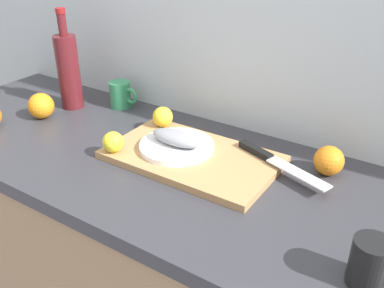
% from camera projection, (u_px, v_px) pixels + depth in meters
% --- Properties ---
extents(back_wall, '(3.20, 0.05, 2.50)m').
position_uv_depth(back_wall, '(266.00, 13.00, 1.18)').
color(back_wall, silver).
rests_on(back_wall, ground_plane).
extents(cutting_board, '(0.46, 0.27, 0.02)m').
position_uv_depth(cutting_board, '(192.00, 157.00, 1.17)').
color(cutting_board, tan).
rests_on(cutting_board, kitchen_counter).
extents(white_plate, '(0.21, 0.21, 0.01)m').
position_uv_depth(white_plate, '(177.00, 146.00, 1.19)').
color(white_plate, white).
rests_on(white_plate, cutting_board).
extents(fish_fillet, '(0.15, 0.07, 0.04)m').
position_uv_depth(fish_fillet, '(176.00, 138.00, 1.18)').
color(fish_fillet, gray).
rests_on(fish_fillet, white_plate).
extents(chef_knife, '(0.28, 0.12, 0.02)m').
position_uv_depth(chef_knife, '(270.00, 158.00, 1.13)').
color(chef_knife, silver).
rests_on(chef_knife, cutting_board).
extents(lemon_0, '(0.06, 0.06, 0.06)m').
position_uv_depth(lemon_0, '(163.00, 117.00, 1.30)').
color(lemon_0, yellow).
rests_on(lemon_0, cutting_board).
extents(lemon_1, '(0.06, 0.06, 0.06)m').
position_uv_depth(lemon_1, '(113.00, 142.00, 1.16)').
color(lemon_1, yellow).
rests_on(lemon_1, cutting_board).
extents(wine_bottle, '(0.07, 0.07, 0.33)m').
position_uv_depth(wine_bottle, '(68.00, 70.00, 1.44)').
color(wine_bottle, '#59191E').
rests_on(wine_bottle, kitchen_counter).
extents(coffee_mug_0, '(0.11, 0.07, 0.10)m').
position_uv_depth(coffee_mug_0, '(371.00, 264.00, 0.76)').
color(coffee_mug_0, black).
rests_on(coffee_mug_0, kitchen_counter).
extents(coffee_mug_1, '(0.11, 0.07, 0.09)m').
position_uv_depth(coffee_mug_1, '(121.00, 95.00, 1.48)').
color(coffee_mug_1, '#338C59').
rests_on(coffee_mug_1, kitchen_counter).
extents(orange_1, '(0.08, 0.08, 0.08)m').
position_uv_depth(orange_1, '(329.00, 161.00, 1.10)').
color(orange_1, orange).
rests_on(orange_1, kitchen_counter).
extents(orange_2, '(0.08, 0.08, 0.08)m').
position_uv_depth(orange_2, '(41.00, 106.00, 1.40)').
color(orange_2, orange).
rests_on(orange_2, kitchen_counter).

